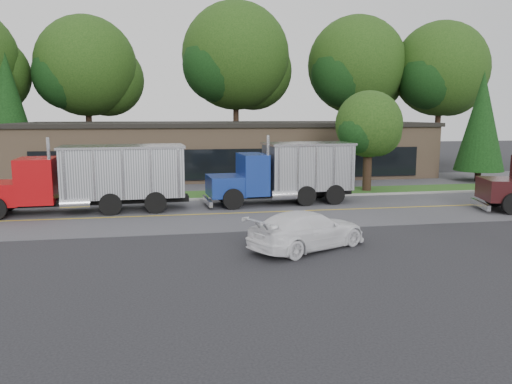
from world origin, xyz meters
The scene contains 17 objects.
ground centered at (0.00, 0.00, 0.00)m, with size 140.00×140.00×0.00m, color #2F2F34.
road centered at (0.00, 9.00, 0.00)m, with size 60.00×8.00×0.02m, color #5C5C61.
center_line centered at (0.00, 9.00, 0.00)m, with size 60.00×0.12×0.01m, color gold.
curb centered at (0.00, 13.20, 0.00)m, with size 60.00×0.30×0.12m, color #9E9E99.
grass_verge centered at (0.00, 15.00, 0.00)m, with size 60.00×3.40×0.03m, color #2F6121.
far_parking centered at (0.00, 20.00, 0.00)m, with size 60.00×7.00×0.02m, color #5C5C61.
strip_mall centered at (2.00, 26.00, 2.00)m, with size 32.00×12.00×4.00m, color #8D6F56.
tree_far_b centered at (-9.85, 34.12, 8.92)m, with size 9.80×9.22×13.97m.
tree_far_c centered at (4.17, 34.13, 10.05)m, with size 11.04×10.39×15.74m.
tree_far_d centered at (16.16, 33.12, 9.33)m, with size 10.25×9.65×14.63m.
tree_far_e centered at (24.15, 31.12, 8.92)m, with size 9.80×9.23×13.98m.
evergreen_left centered at (-16.00, 30.00, 5.92)m, with size 4.74×4.74×10.77m.
evergreen_right centered at (20.00, 18.00, 4.43)m, with size 3.55×3.55×8.07m.
tree_verge centered at (10.07, 15.05, 4.11)m, with size 4.53×4.27×6.47m.
dump_truck_red centered at (-6.45, 10.67, 1.81)m, with size 10.65×3.15×3.36m.
dump_truck_blue centered at (3.87, 11.46, 1.80)m, with size 8.29×3.28×3.36m.
rally_car centered at (2.29, 1.97, 0.71)m, with size 1.98×4.86×1.41m, color white.
Camera 1 is at (-2.75, -15.48, 4.95)m, focal length 35.00 mm.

